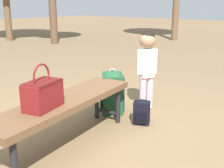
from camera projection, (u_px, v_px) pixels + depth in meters
The scene contains 6 objects.
ground_plane at pixel (91, 134), 2.89m from camera, with size 40.00×40.00×0.00m, color brown.
park_bench at pixel (65, 105), 2.56m from camera, with size 1.64×0.63×0.45m.
handbag at pixel (43, 93), 2.29m from camera, with size 0.36×0.26×0.37m.
child_standing at pixel (147, 58), 3.44m from camera, with size 0.23×0.19×0.95m.
backpack_large at pixel (112, 90), 3.42m from camera, with size 0.39×0.38×0.53m.
backpack_small at pixel (142, 111), 3.11m from camera, with size 0.19×0.21×0.29m.
Camera 1 is at (-1.90, -1.85, 1.27)m, focal length 46.36 mm.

